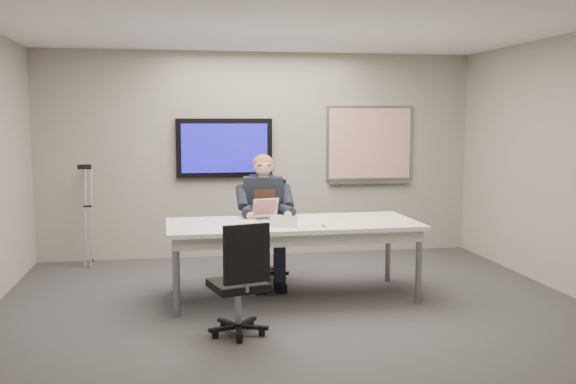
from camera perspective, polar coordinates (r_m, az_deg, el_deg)
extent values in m
cube|color=#38373A|center=(6.18, 1.28, -11.33)|extent=(6.00, 6.00, 0.02)
cube|color=white|center=(5.95, 1.35, 15.26)|extent=(6.00, 6.00, 0.02)
cube|color=gray|center=(8.86, -2.46, 3.32)|extent=(6.00, 0.02, 2.80)
cube|color=gray|center=(3.04, 12.37, -3.05)|extent=(6.00, 0.02, 2.80)
cube|color=white|center=(6.77, 0.44, -2.87)|extent=(2.65, 1.15, 0.04)
cube|color=silver|center=(6.79, 0.44, -3.60)|extent=(2.54, 1.04, 0.11)
cylinder|color=gray|center=(6.27, -9.87, -7.52)|extent=(0.07, 0.07, 0.77)
cylinder|color=gray|center=(6.77, 11.54, -6.51)|extent=(0.07, 0.07, 0.77)
cylinder|color=gray|center=(7.17, -10.02, -5.74)|extent=(0.07, 0.07, 0.77)
cylinder|color=gray|center=(7.61, 8.88, -5.00)|extent=(0.07, 0.07, 0.77)
cube|color=black|center=(8.76, -5.67, 3.91)|extent=(1.30, 0.08, 0.80)
cube|color=#100C86|center=(8.71, -5.65, 3.90)|extent=(1.16, 0.01, 0.66)
cube|color=gray|center=(9.16, 7.24, 4.32)|extent=(1.25, 0.04, 1.05)
cube|color=white|center=(9.14, 7.29, 4.32)|extent=(1.18, 0.01, 0.98)
cube|color=gray|center=(9.16, 7.26, 0.88)|extent=(1.18, 0.05, 0.04)
cylinder|color=gray|center=(7.63, -2.24, -5.45)|extent=(0.07, 0.07, 0.40)
cube|color=black|center=(7.59, -2.25, -3.97)|extent=(0.66, 0.66, 0.08)
cube|color=black|center=(7.77, -1.88, -0.98)|extent=(0.46, 0.21, 0.58)
cylinder|color=gray|center=(5.74, -4.47, -9.94)|extent=(0.06, 0.06, 0.35)
cube|color=black|center=(5.69, -4.48, -8.25)|extent=(0.55, 0.55, 0.07)
cube|color=black|center=(5.42, -3.70, -5.50)|extent=(0.41, 0.16, 0.50)
cube|color=black|center=(7.49, -2.23, -1.06)|extent=(0.48, 0.31, 0.63)
cube|color=#331E14|center=(7.36, -2.09, -0.95)|extent=(0.24, 0.05, 0.31)
sphere|color=tan|center=(7.42, -2.21, 2.33)|extent=(0.23, 0.23, 0.23)
ellipsoid|color=brown|center=(7.43, -2.23, 2.59)|extent=(0.24, 0.24, 0.20)
cube|color=#B8B9BB|center=(6.95, -1.88, -2.38)|extent=(0.35, 0.28, 0.02)
cube|color=black|center=(6.94, -1.87, -2.32)|extent=(0.29, 0.21, 0.00)
cube|color=#B8B9BB|center=(7.06, -2.04, -1.36)|extent=(0.31, 0.15, 0.20)
cube|color=red|center=(7.06, -2.03, -1.35)|extent=(0.27, 0.13, 0.17)
cylinder|color=black|center=(6.51, 3.22, -3.02)|extent=(0.02, 0.14, 0.01)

